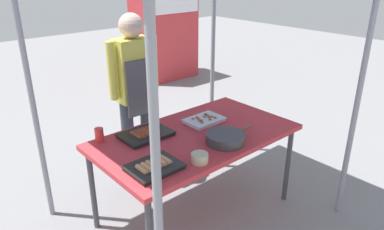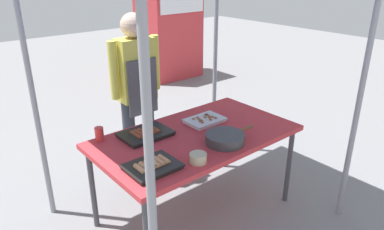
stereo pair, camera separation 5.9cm
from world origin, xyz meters
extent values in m
plane|color=slate|center=(0.00, 0.00, 0.00)|extent=(18.00, 18.00, 0.00)
cube|color=#C63338|center=(0.00, 0.00, 0.73)|extent=(1.60, 0.90, 0.04)
cylinder|color=#3F3F44|center=(0.74, -0.39, 0.35)|extent=(0.04, 0.04, 0.71)
cylinder|color=#3F3F44|center=(-0.74, 0.39, 0.35)|extent=(0.04, 0.04, 0.71)
cylinder|color=#3F3F44|center=(0.74, 0.39, 0.35)|extent=(0.04, 0.04, 0.71)
cylinder|color=gray|center=(-0.95, -0.80, 1.06)|extent=(0.04, 0.04, 2.11)
cylinder|color=gray|center=(0.95, -0.80, 1.06)|extent=(0.04, 0.04, 2.11)
cylinder|color=gray|center=(-0.95, 0.80, 1.06)|extent=(0.04, 0.04, 2.11)
cylinder|color=gray|center=(0.95, 0.80, 1.06)|extent=(0.04, 0.04, 2.11)
cube|color=black|center=(-0.32, 0.23, 0.76)|extent=(0.38, 0.27, 0.02)
cube|color=black|center=(-0.32, 0.23, 0.78)|extent=(0.39, 0.28, 0.01)
cylinder|color=brown|center=(-0.41, 0.23, 0.79)|extent=(0.03, 0.14, 0.03)
cylinder|color=brown|center=(-0.37, 0.23, 0.79)|extent=(0.03, 0.14, 0.03)
cylinder|color=brown|center=(-0.34, 0.23, 0.79)|extent=(0.03, 0.14, 0.03)
cylinder|color=brown|center=(-0.31, 0.23, 0.79)|extent=(0.03, 0.14, 0.03)
cylinder|color=brown|center=(-0.27, 0.23, 0.79)|extent=(0.03, 0.14, 0.03)
cylinder|color=brown|center=(-0.24, 0.23, 0.79)|extent=(0.03, 0.14, 0.03)
cube|color=silver|center=(0.21, 0.13, 0.76)|extent=(0.31, 0.22, 0.02)
cube|color=silver|center=(0.21, 0.13, 0.78)|extent=(0.32, 0.23, 0.01)
cylinder|color=tan|center=(0.21, 0.08, 0.78)|extent=(0.23, 0.01, 0.01)
cube|color=#9E512D|center=(0.29, 0.08, 0.78)|extent=(0.02, 0.02, 0.02)
cube|color=#9E512D|center=(0.23, 0.08, 0.78)|extent=(0.02, 0.02, 0.02)
cube|color=#9E512D|center=(0.14, 0.08, 0.78)|extent=(0.02, 0.02, 0.02)
cylinder|color=tan|center=(0.21, 0.12, 0.78)|extent=(0.23, 0.01, 0.01)
cube|color=#9E512D|center=(0.14, 0.12, 0.78)|extent=(0.02, 0.02, 0.02)
cube|color=#9E512D|center=(0.28, 0.12, 0.78)|extent=(0.02, 0.02, 0.02)
cube|color=#9E512D|center=(0.25, 0.12, 0.78)|extent=(0.02, 0.02, 0.02)
cube|color=#9E512D|center=(0.16, 0.12, 0.78)|extent=(0.02, 0.02, 0.02)
cylinder|color=tan|center=(0.21, 0.15, 0.78)|extent=(0.23, 0.01, 0.01)
cube|color=#9E512D|center=(0.27, 0.15, 0.78)|extent=(0.02, 0.02, 0.02)
cube|color=#9E512D|center=(0.16, 0.15, 0.78)|extent=(0.02, 0.02, 0.02)
cube|color=#9E512D|center=(0.23, 0.15, 0.78)|extent=(0.02, 0.02, 0.02)
cylinder|color=tan|center=(0.21, 0.19, 0.78)|extent=(0.23, 0.01, 0.01)
cube|color=#9E512D|center=(0.28, 0.19, 0.78)|extent=(0.02, 0.02, 0.02)
cube|color=#9E512D|center=(0.18, 0.19, 0.78)|extent=(0.02, 0.02, 0.02)
cube|color=#9E512D|center=(0.27, 0.19, 0.78)|extent=(0.02, 0.02, 0.02)
cube|color=#9E512D|center=(0.13, 0.19, 0.78)|extent=(0.02, 0.02, 0.02)
cube|color=black|center=(-0.56, -0.21, 0.76)|extent=(0.33, 0.26, 0.02)
cube|color=black|center=(-0.56, -0.21, 0.78)|extent=(0.34, 0.27, 0.01)
cylinder|color=tan|center=(-0.66, -0.21, 0.79)|extent=(0.03, 0.11, 0.03)
cylinder|color=tan|center=(-0.62, -0.21, 0.79)|extent=(0.03, 0.11, 0.03)
cylinder|color=tan|center=(-0.58, -0.21, 0.79)|extent=(0.03, 0.11, 0.03)
cylinder|color=tan|center=(-0.54, -0.21, 0.79)|extent=(0.03, 0.11, 0.03)
cylinder|color=tan|center=(-0.50, -0.21, 0.79)|extent=(0.03, 0.11, 0.03)
cylinder|color=tan|center=(-0.47, -0.21, 0.79)|extent=(0.03, 0.11, 0.03)
cylinder|color=#38383A|center=(0.07, -0.25, 0.79)|extent=(0.30, 0.30, 0.08)
cylinder|color=brown|center=(0.30, -0.25, 0.80)|extent=(0.16, 0.02, 0.02)
cylinder|color=#386B33|center=(0.07, -0.25, 0.82)|extent=(0.27, 0.27, 0.01)
cylinder|color=#BFB28C|center=(-0.27, -0.34, 0.78)|extent=(0.12, 0.12, 0.07)
cylinder|color=red|center=(-0.63, 0.39, 0.80)|extent=(0.07, 0.07, 0.11)
cylinder|color=#333842|center=(-0.13, 0.84, 0.41)|extent=(0.12, 0.12, 0.81)
cylinder|color=#333842|center=(0.09, 0.84, 0.41)|extent=(0.12, 0.12, 0.81)
cube|color=#D8CC4C|center=(-0.02, 0.84, 1.10)|extent=(0.34, 0.20, 0.58)
cube|color=#4C4C51|center=(-0.02, 0.73, 0.96)|extent=(0.30, 0.02, 0.52)
cylinder|color=#D8CC4C|center=(-0.24, 0.84, 1.13)|extent=(0.08, 0.08, 0.52)
cylinder|color=#D8CC4C|center=(0.20, 0.84, 1.13)|extent=(0.08, 0.08, 0.52)
sphere|color=#D8B293|center=(-0.02, 0.84, 1.50)|extent=(0.22, 0.22, 0.22)
cube|color=#C63338|center=(2.31, 3.48, 0.87)|extent=(1.02, 0.77, 1.74)
cube|color=white|center=(2.31, 3.08, 1.39)|extent=(0.92, 0.03, 0.36)
camera|label=1|loc=(-1.73, -1.93, 2.00)|focal=34.00mm
camera|label=2|loc=(-1.69, -1.97, 2.00)|focal=34.00mm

